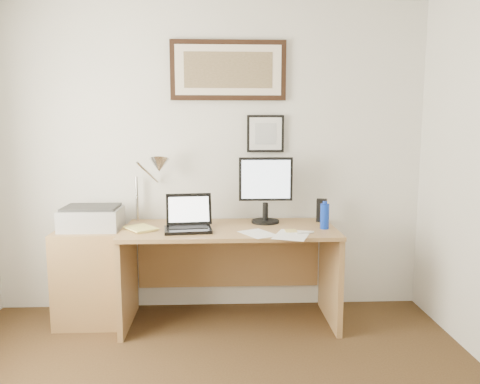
{
  "coord_description": "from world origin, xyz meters",
  "views": [
    {
      "loc": [
        0.08,
        -1.83,
        1.52
      ],
      "look_at": [
        0.22,
        1.43,
        1.05
      ],
      "focal_mm": 35.0,
      "sensor_mm": 36.0,
      "label": 1
    }
  ],
  "objects": [
    {
      "name": "speaker",
      "position": [
        0.89,
        1.83,
        0.84
      ],
      "size": [
        0.1,
        0.09,
        0.18
      ],
      "primitive_type": "cube",
      "rotation": [
        0.0,
        0.0,
        -0.28
      ],
      "color": "black",
      "rests_on": "desk"
    },
    {
      "name": "marker_pen",
      "position": [
        0.68,
        1.4,
        0.76
      ],
      "size": [
        0.14,
        0.06,
        0.02
      ],
      "primitive_type": "cylinder",
      "rotation": [
        0.0,
        1.57,
        0.35
      ],
      "color": "silver",
      "rests_on": "desk"
    },
    {
      "name": "side_cabinet",
      "position": [
        -0.92,
        1.68,
        0.36
      ],
      "size": [
        0.5,
        0.4,
        0.73
      ],
      "primitive_type": "cube",
      "color": "olive",
      "rests_on": "floor"
    },
    {
      "name": "picture_small",
      "position": [
        0.45,
        1.97,
        1.45
      ],
      "size": [
        0.3,
        0.03,
        0.3
      ],
      "color": "black",
      "rests_on": "wall_back"
    },
    {
      "name": "bottle_cap",
      "position": [
        0.86,
        1.57,
        0.95
      ],
      "size": [
        0.03,
        0.03,
        0.02
      ],
      "primitive_type": "cylinder",
      "color": "#0D31B5",
      "rests_on": "water_bottle"
    },
    {
      "name": "wall_back",
      "position": [
        0.0,
        2.0,
        1.25
      ],
      "size": [
        3.5,
        0.02,
        2.5
      ],
      "primitive_type": "cube",
      "color": "white",
      "rests_on": "ground"
    },
    {
      "name": "book",
      "position": [
        -0.58,
        1.54,
        0.76
      ],
      "size": [
        0.29,
        0.3,
        0.02
      ],
      "primitive_type": "imported",
      "rotation": [
        0.0,
        0.0,
        0.63
      ],
      "color": "#EDDE6F",
      "rests_on": "desk"
    },
    {
      "name": "laptop",
      "position": [
        -0.16,
        1.57,
        0.81
      ],
      "size": [
        0.37,
        0.33,
        0.26
      ],
      "color": "black",
      "rests_on": "desk"
    },
    {
      "name": "lcd_monitor",
      "position": [
        0.44,
        1.79,
        1.04
      ],
      "size": [
        0.42,
        0.22,
        0.52
      ],
      "color": "black",
      "rests_on": "desk"
    },
    {
      "name": "water_bottle",
      "position": [
        0.86,
        1.57,
        0.84
      ],
      "size": [
        0.07,
        0.07,
        0.19
      ],
      "primitive_type": "cylinder",
      "color": "#0D31B5",
      "rests_on": "desk"
    },
    {
      "name": "paper_sheet_a",
      "position": [
        0.35,
        1.42,
        0.75
      ],
      "size": [
        0.3,
        0.33,
        0.0
      ],
      "primitive_type": "cube",
      "rotation": [
        0.0,
        0.0,
        0.51
      ],
      "color": "white",
      "rests_on": "desk"
    },
    {
      "name": "printer",
      "position": [
        -0.9,
        1.72,
        0.82
      ],
      "size": [
        0.44,
        0.34,
        0.18
      ],
      "color": "#A6A6A8",
      "rests_on": "side_cabinet"
    },
    {
      "name": "picture_large",
      "position": [
        0.15,
        1.97,
        1.95
      ],
      "size": [
        0.92,
        0.04,
        0.47
      ],
      "color": "black",
      "rests_on": "wall_back"
    },
    {
      "name": "desk_lamp",
      "position": [
        -0.41,
        1.81,
        1.19
      ],
      "size": [
        0.29,
        0.27,
        0.53
      ],
      "color": "silver",
      "rests_on": "desk"
    },
    {
      "name": "paper_sheet_b",
      "position": [
        0.58,
        1.36,
        0.75
      ],
      "size": [
        0.32,
        0.38,
        0.0
      ],
      "primitive_type": "cube",
      "rotation": [
        0.0,
        0.0,
        -0.36
      ],
      "color": "white",
      "rests_on": "desk"
    },
    {
      "name": "desk",
      "position": [
        0.15,
        1.72,
        0.51
      ],
      "size": [
        1.6,
        0.7,
        0.75
      ],
      "color": "olive",
      "rests_on": "floor"
    },
    {
      "name": "sticky_pad",
      "position": [
        0.59,
        1.47,
        0.76
      ],
      "size": [
        0.08,
        0.08,
        0.01
      ],
      "primitive_type": "cube",
      "rotation": [
        0.0,
        0.0,
        0.01
      ],
      "color": "#D7C066",
      "rests_on": "desk"
    }
  ]
}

